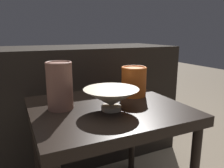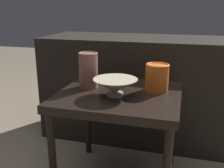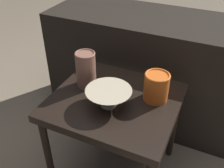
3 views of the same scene
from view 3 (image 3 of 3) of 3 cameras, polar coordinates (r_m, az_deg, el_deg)
ground_plane at (r=1.61m, az=0.52°, el=-17.67°), size 8.00×8.00×0.00m
table at (r=1.28m, az=0.63°, el=-5.33°), size 0.59×0.54×0.51m
couch_backdrop at (r=1.79m, az=8.38°, el=3.46°), size 1.33×0.50×0.72m
bowl at (r=1.18m, az=-0.74°, el=-2.72°), size 0.21×0.21×0.08m
vase_textured_left at (r=1.29m, az=-5.71°, el=3.26°), size 0.10×0.10×0.18m
vase_colorful_right at (r=1.22m, az=9.63°, el=-0.51°), size 0.12×0.12×0.14m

